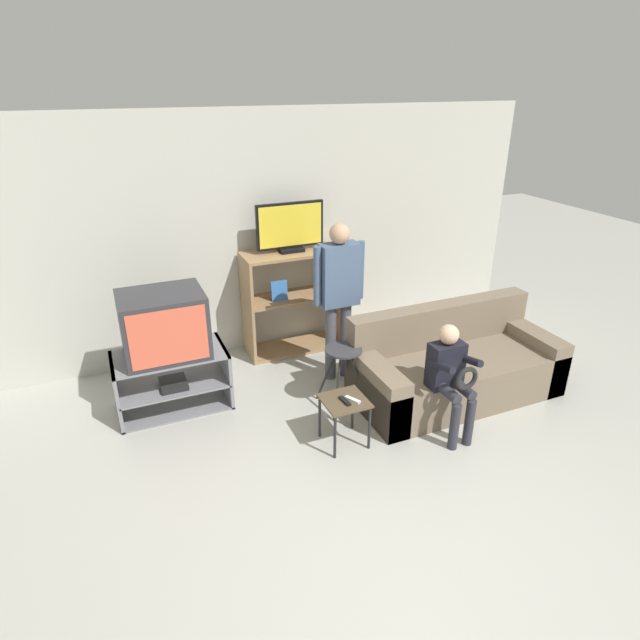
{
  "coord_description": "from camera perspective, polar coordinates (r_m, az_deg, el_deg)",
  "views": [
    {
      "loc": [
        -1.68,
        -2.15,
        2.87
      ],
      "look_at": [
        0.02,
        1.8,
        0.9
      ],
      "focal_mm": 30.0,
      "sensor_mm": 36.0,
      "label": 1
    }
  ],
  "objects": [
    {
      "name": "media_shelf",
      "position": [
        5.96,
        -2.77,
        2.1
      ],
      "size": [
        1.11,
        0.44,
        1.16
      ],
      "color": "#9E7A51",
      "rests_on": "ground_plane"
    },
    {
      "name": "tv_stand",
      "position": [
        5.21,
        -15.47,
        -6.29
      ],
      "size": [
        1.02,
        0.57,
        0.56
      ],
      "color": "slate",
      "rests_on": "ground_plane"
    },
    {
      "name": "remote_control_black",
      "position": [
        4.44,
        2.66,
        -8.62
      ],
      "size": [
        0.05,
        0.15,
        0.02
      ],
      "primitive_type": "cube",
      "rotation": [
        0.0,
        0.0,
        0.12
      ],
      "color": "black",
      "rests_on": "snack_table"
    },
    {
      "name": "couch",
      "position": [
        5.38,
        14.09,
        -4.9
      ],
      "size": [
        1.99,
        0.88,
        0.84
      ],
      "color": "#756651",
      "rests_on": "ground_plane"
    },
    {
      "name": "person_seated_child",
      "position": [
        4.64,
        13.77,
        -5.5
      ],
      "size": [
        0.33,
        0.43,
        1.01
      ],
      "color": "#2D2D38",
      "rests_on": "ground_plane"
    },
    {
      "name": "person_standing_adult",
      "position": [
        5.22,
        2.02,
        3.46
      ],
      "size": [
        0.53,
        0.2,
        1.63
      ],
      "color": "#4C4C56",
      "rests_on": "ground_plane"
    },
    {
      "name": "television_flat",
      "position": [
        5.71,
        -3.2,
        9.75
      ],
      "size": [
        0.74,
        0.2,
        0.52
      ],
      "color": "black",
      "rests_on": "media_shelf"
    },
    {
      "name": "snack_table",
      "position": [
        4.51,
        2.63,
        -9.25
      ],
      "size": [
        0.36,
        0.36,
        0.43
      ],
      "color": "brown",
      "rests_on": "ground_plane"
    },
    {
      "name": "wall_back",
      "position": [
        5.92,
        -5.95,
        9.1
      ],
      "size": [
        6.4,
        0.06,
        2.6
      ],
      "color": "beige",
      "rests_on": "ground_plane"
    },
    {
      "name": "remote_control_white",
      "position": [
        4.46,
        3.49,
        -8.48
      ],
      "size": [
        0.1,
        0.14,
        0.02
      ],
      "primitive_type": "cube",
      "rotation": [
        0.0,
        0.0,
        0.48
      ],
      "color": "silver",
      "rests_on": "snack_table"
    },
    {
      "name": "ground_plane",
      "position": [
        3.96,
        10.94,
        -22.41
      ],
      "size": [
        18.0,
        18.0,
        0.0
      ],
      "primitive_type": "plane",
      "color": "#ADADA3"
    },
    {
      "name": "television_main",
      "position": [
        4.96,
        -16.34,
        -0.46
      ],
      "size": [
        0.73,
        0.59,
        0.59
      ],
      "color": "#2D2D33",
      "rests_on": "tv_stand"
    },
    {
      "name": "folding_stool",
      "position": [
        4.93,
        2.49,
        -4.25
      ],
      "size": [
        0.38,
        0.42,
        0.61
      ],
      "color": "black",
      "rests_on": "ground_plane"
    }
  ]
}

